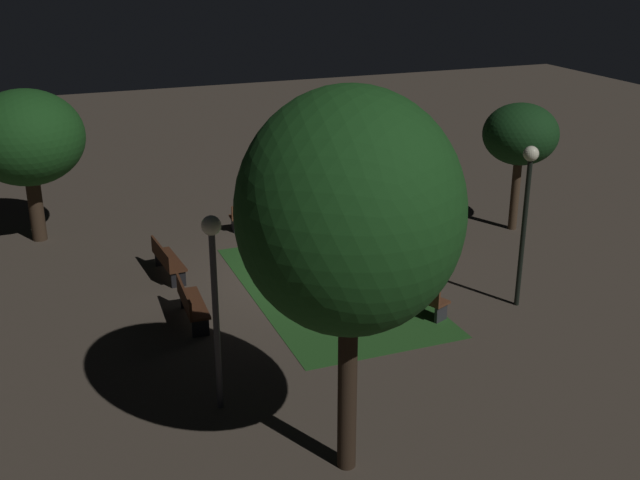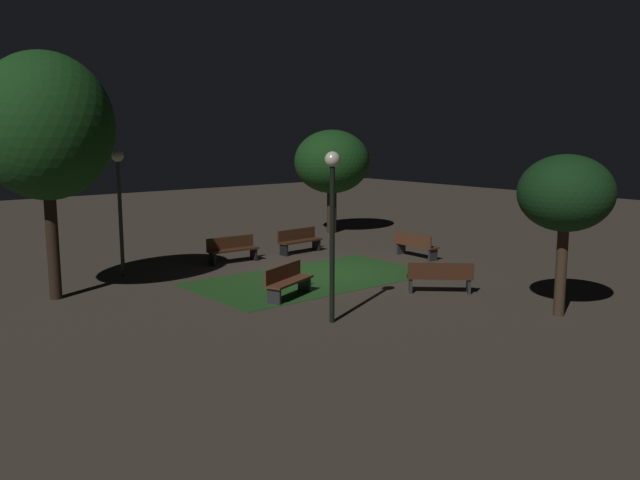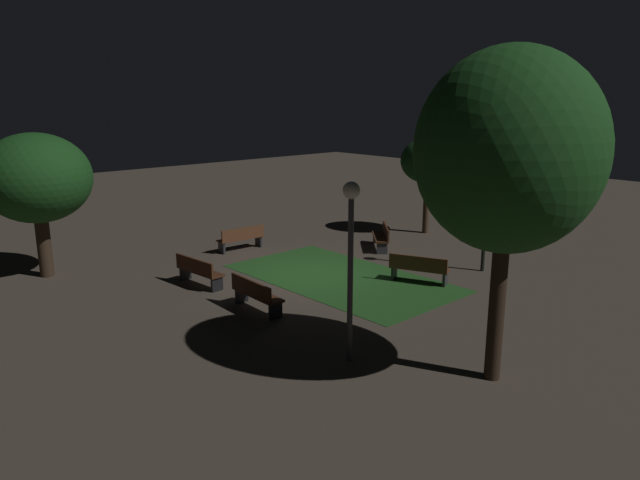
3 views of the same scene
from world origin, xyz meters
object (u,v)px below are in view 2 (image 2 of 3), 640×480
bench_near_trees (440,276)px  lamp_post_plaza_east (332,206)px  bench_front_right (299,240)px  tree_right_canopy (45,127)px  bench_by_lamp (232,249)px  tree_tall_center (566,194)px  lamp_post_path_center (119,189)px  bench_lawn_edge (287,280)px  bench_back_row (415,244)px  tree_back_left (332,162)px

bench_near_trees → lamp_post_plaza_east: lamp_post_plaza_east is taller
bench_front_right → tree_right_canopy: tree_right_canopy is taller
bench_front_right → bench_by_lamp: (2.88, -0.00, 0.00)m
tree_tall_center → lamp_post_path_center: bearing=-59.6°
lamp_post_plaza_east → tree_tall_center: bearing=146.9°
bench_near_trees → lamp_post_plaza_east: 4.74m
lamp_post_path_center → tree_tall_center: bearing=120.4°
bench_near_trees → bench_by_lamp: bearing=-74.0°
tree_tall_center → tree_right_canopy: size_ratio=0.60×
bench_near_trees → lamp_post_path_center: (5.91, -7.68, 2.22)m
bench_lawn_edge → lamp_post_path_center: 6.28m
bench_back_row → lamp_post_path_center: lamp_post_path_center is taller
bench_lawn_edge → bench_back_row: bearing=-166.0°
bench_back_row → tree_right_canopy: (11.79, -2.12, 4.07)m
tree_right_canopy → lamp_post_path_center: (-2.54, -1.55, -1.85)m
bench_near_trees → lamp_post_plaza_east: bearing=3.7°
bench_by_lamp → bench_near_trees: size_ratio=1.10×
bench_lawn_edge → tree_back_left: bearing=-136.1°
bench_front_right → bench_by_lamp: size_ratio=1.01×
bench_back_row → lamp_post_plaza_east: lamp_post_plaza_east is taller
bench_by_lamp → tree_back_left: size_ratio=0.40×
bench_front_right → tree_right_canopy: 10.14m
bench_by_lamp → tree_tall_center: tree_tall_center is taller
lamp_post_path_center → lamp_post_plaza_east: size_ratio=0.97×
bench_near_trees → tree_right_canopy: tree_right_canopy is taller
bench_lawn_edge → tree_tall_center: tree_tall_center is taller
bench_lawn_edge → tree_tall_center: (-4.08, 5.62, 2.49)m
bench_lawn_edge → tree_right_canopy: bearing=-38.0°
bench_front_right → bench_back_row: size_ratio=1.00×
tree_right_canopy → lamp_post_path_center: 3.50m
bench_back_row → tree_tall_center: size_ratio=0.46×
bench_near_trees → tree_right_canopy: size_ratio=0.25×
bench_back_row → tree_tall_center: bearing=69.1°
tree_tall_center → lamp_post_plaza_east: lamp_post_plaza_east is taller
bench_lawn_edge → tree_back_left: size_ratio=0.41×
bench_near_trees → bench_back_row: 5.23m
lamp_post_plaza_east → bench_near_trees: bearing=-176.3°
tree_tall_center → lamp_post_path_center: size_ratio=1.01×
tree_right_canopy → tree_back_left: bearing=-162.1°
bench_near_trees → tree_tall_center: bearing=99.3°
bench_front_right → bench_near_trees: bearing=84.2°
bench_near_trees → tree_tall_center: tree_tall_center is taller
bench_by_lamp → tree_back_left: (-7.01, -3.03, 2.62)m
lamp_post_path_center → bench_lawn_edge: bearing=113.8°
bench_back_row → tree_tall_center: (2.80, 7.34, 2.49)m
bench_front_right → bench_near_trees: 7.44m
bench_back_row → bench_lawn_edge: bearing=14.0°
bench_lawn_edge → lamp_post_plaza_east: (0.60, 2.57, 2.29)m
bench_back_row → tree_back_left: 7.09m
tree_right_canopy → tree_tall_center: bearing=133.6°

